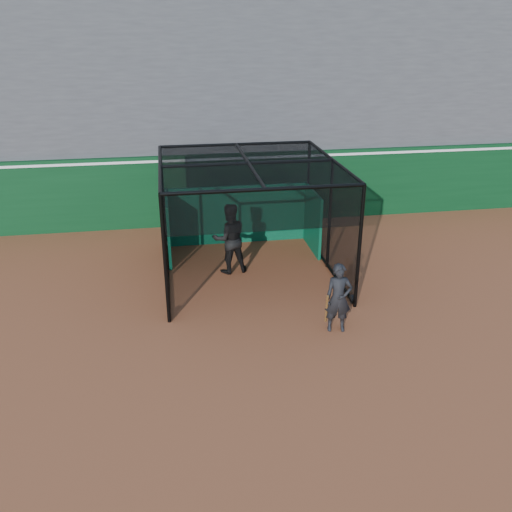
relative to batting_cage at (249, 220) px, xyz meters
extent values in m
plane|color=brown|center=(-0.94, -4.10, -1.59)|extent=(120.00, 120.00, 0.00)
cube|color=#0A3818|center=(-0.94, 4.40, -0.34)|extent=(50.00, 0.45, 2.50)
cube|color=white|center=(-0.94, 4.40, 0.76)|extent=(50.00, 0.50, 0.08)
cube|color=#4C4C4F|center=(-0.94, 8.27, 2.29)|extent=(50.00, 7.85, 7.75)
cube|color=#074F32|center=(0.00, 2.35, -0.64)|extent=(4.53, 0.10, 1.90)
cylinder|color=black|center=(-2.33, -2.30, -1.48)|extent=(0.08, 0.22, 0.22)
cylinder|color=black|center=(2.33, -2.30, -1.48)|extent=(0.08, 0.22, 0.22)
cylinder|color=black|center=(-2.33, 2.27, -1.48)|extent=(0.08, 0.22, 0.22)
cylinder|color=black|center=(2.33, 2.27, -1.48)|extent=(0.08, 0.22, 0.22)
imported|color=black|center=(-0.54, 0.13, -0.57)|extent=(1.09, 0.91, 2.04)
imported|color=black|center=(1.53, -3.51, -0.76)|extent=(0.66, 0.49, 1.66)
cylinder|color=#593819|center=(1.28, -3.46, -1.04)|extent=(0.14, 0.32, 0.82)
camera|label=1|loc=(-2.13, -14.02, 5.02)|focal=38.00mm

